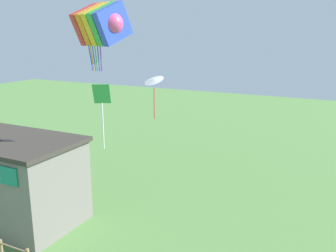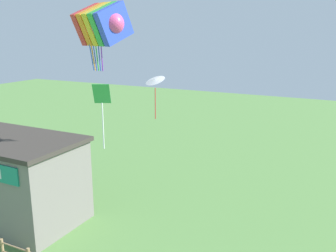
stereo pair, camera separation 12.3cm
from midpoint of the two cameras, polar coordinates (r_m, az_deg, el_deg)
seaside_building at (r=23.40m, az=-23.88°, el=-7.18°), size 9.12×4.77×4.81m
kite_rainbow_parafoil at (r=19.38m, az=-10.37°, el=15.05°), size 3.42×2.91×3.37m
kite_white_delta at (r=21.35m, az=-2.32°, el=6.89°), size 1.46×1.42×2.53m
kite_green_diamond at (r=14.12m, az=-10.27°, el=3.41°), size 0.75×0.67×2.51m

